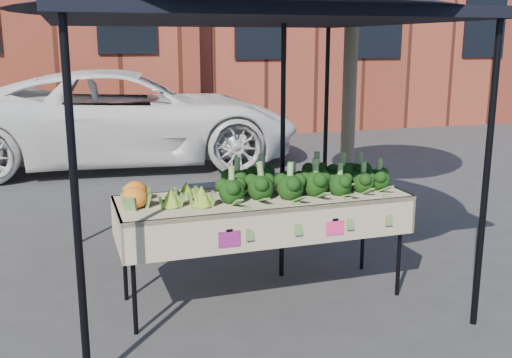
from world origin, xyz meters
TOP-DOWN VIEW (x-y plane):
  - ground at (0.00, 0.00)m, footprint 90.00×90.00m
  - table at (-0.23, -0.15)m, footprint 2.41×0.84m
  - canopy at (-0.26, 0.35)m, footprint 3.16×3.16m
  - broccoli_heap at (0.13, -0.12)m, footprint 1.55×0.58m
  - romanesco_cluster at (-0.90, -0.16)m, footprint 0.44×0.48m
  - cauliflower_pair at (-1.27, -0.08)m, footprint 0.24×0.44m
  - street_tree at (1.34, 1.51)m, footprint 2.35×2.35m

SIDE VIEW (x-z plane):
  - ground at x=0.00m, z-range 0.00..0.00m
  - table at x=-0.23m, z-range 0.00..0.90m
  - cauliflower_pair at x=-1.27m, z-range 0.90..1.09m
  - romanesco_cluster at x=-0.90m, z-range 0.90..1.11m
  - broccoli_heap at x=0.13m, z-range 0.90..1.17m
  - canopy at x=-0.26m, z-range 0.00..2.74m
  - street_tree at x=1.34m, z-range 0.00..4.63m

